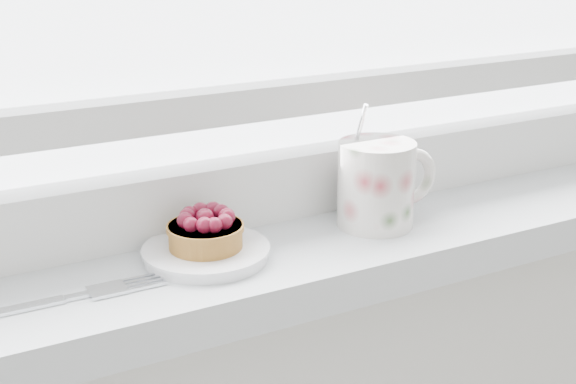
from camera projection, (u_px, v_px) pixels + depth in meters
saucer at (206, 253)px, 0.77m from camera, size 0.12×0.12×0.01m
raspberry_tart at (206, 230)px, 0.77m from camera, size 0.07×0.07×0.04m
floral_mug at (379, 182)px, 0.84m from camera, size 0.12×0.08×0.13m
fork at (43, 303)px, 0.68m from camera, size 0.21×0.03×0.00m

